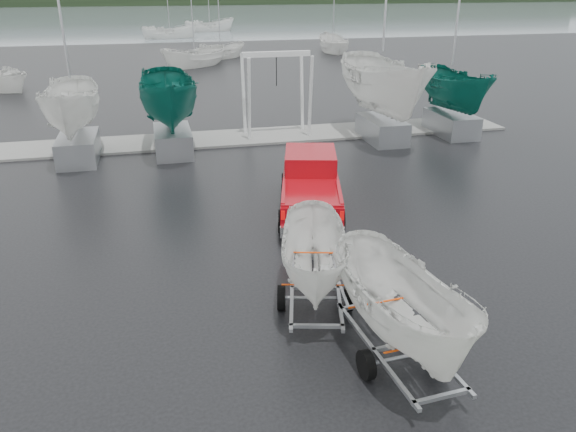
{
  "coord_description": "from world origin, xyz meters",
  "views": [
    {
      "loc": [
        -2.81,
        -13.91,
        7.29
      ],
      "look_at": [
        0.55,
        0.08,
        1.2
      ],
      "focal_mm": 35.0,
      "sensor_mm": 36.0,
      "label": 1
    }
  ],
  "objects_px": {
    "pickup_truck": "(311,182)",
    "trailer_parked": "(408,242)",
    "boat_hoist": "(276,82)",
    "trailer_hitched": "(317,207)"
  },
  "relations": [
    {
      "from": "trailer_hitched",
      "to": "boat_hoist",
      "type": "height_order",
      "value": "trailer_hitched"
    },
    {
      "from": "pickup_truck",
      "to": "trailer_parked",
      "type": "distance_m",
      "value": 8.82
    },
    {
      "from": "pickup_truck",
      "to": "trailer_parked",
      "type": "height_order",
      "value": "trailer_parked"
    },
    {
      "from": "trailer_parked",
      "to": "boat_hoist",
      "type": "height_order",
      "value": "trailer_parked"
    },
    {
      "from": "trailer_parked",
      "to": "boat_hoist",
      "type": "bearing_deg",
      "value": 80.73
    },
    {
      "from": "trailer_hitched",
      "to": "trailer_parked",
      "type": "height_order",
      "value": "trailer_parked"
    },
    {
      "from": "trailer_parked",
      "to": "boat_hoist",
      "type": "xyz_separation_m",
      "value": [
        1.51,
        18.25,
        -0.09
      ]
    },
    {
      "from": "pickup_truck",
      "to": "boat_hoist",
      "type": "xyz_separation_m",
      "value": [
        0.95,
        9.63,
        1.71
      ]
    },
    {
      "from": "pickup_truck",
      "to": "trailer_hitched",
      "type": "height_order",
      "value": "trailer_hitched"
    },
    {
      "from": "pickup_truck",
      "to": "trailer_hitched",
      "type": "bearing_deg",
      "value": -90.0
    }
  ]
}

